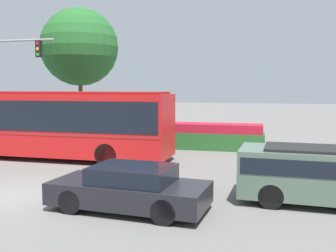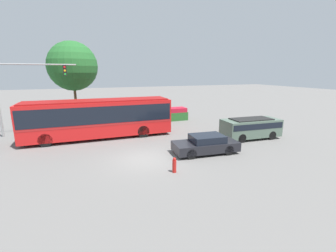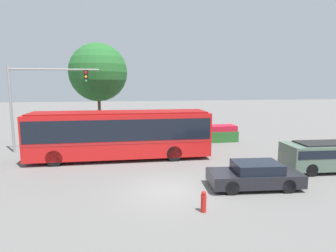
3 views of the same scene
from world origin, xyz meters
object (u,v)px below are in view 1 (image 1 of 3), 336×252
object	(u,v)px
suv_left_lane	(324,171)
sedan_foreground	(130,189)
street_tree_left	(80,47)
city_bus	(49,120)

from	to	relation	value
suv_left_lane	sedan_foreground	bearing A→B (deg)	22.49
suv_left_lane	street_tree_left	distance (m)	18.33
sedan_foreground	suv_left_lane	bearing A→B (deg)	-155.92
street_tree_left	sedan_foreground	bearing A→B (deg)	-58.80
city_bus	sedan_foreground	distance (m)	9.13
city_bus	sedan_foreground	size ratio (longest dim) A/B	2.63
city_bus	suv_left_lane	bearing A→B (deg)	158.86
sedan_foreground	city_bus	bearing A→B (deg)	-40.72
sedan_foreground	suv_left_lane	size ratio (longest dim) A/B	0.92
street_tree_left	suv_left_lane	bearing A→B (deg)	-40.80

